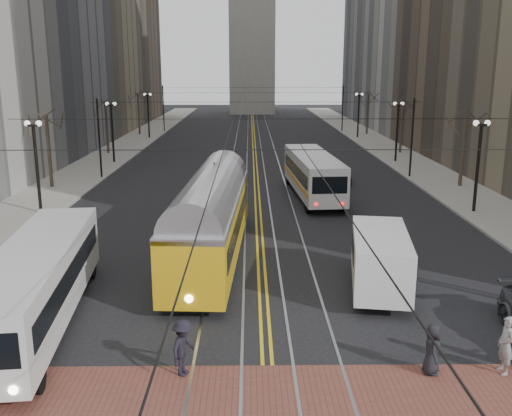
{
  "coord_description": "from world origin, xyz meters",
  "views": [
    {
      "loc": [
        -0.53,
        -16.95,
        8.94
      ],
      "look_at": [
        -0.26,
        7.29,
        3.0
      ],
      "focal_mm": 40.0,
      "sensor_mm": 36.0,
      "label": 1
    }
  ],
  "objects_px": {
    "pedestrian_d": "(183,348)",
    "streetcar": "(212,225)",
    "rear_bus": "(313,176)",
    "cargo_van": "(380,263)",
    "sedan_grey": "(340,174)",
    "pedestrian_b": "(506,345)",
    "transit_bus": "(38,287)",
    "pedestrian_a": "(432,349)"
  },
  "relations": [
    {
      "from": "pedestrian_a",
      "to": "transit_bus",
      "type": "bearing_deg",
      "value": 85.18
    },
    {
      "from": "rear_bus",
      "to": "pedestrian_a",
      "type": "bearing_deg",
      "value": -91.61
    },
    {
      "from": "rear_bus",
      "to": "pedestrian_b",
      "type": "xyz_separation_m",
      "value": [
        3.15,
        -24.33,
        -0.61
      ]
    },
    {
      "from": "streetcar",
      "to": "cargo_van",
      "type": "bearing_deg",
      "value": -27.78
    },
    {
      "from": "cargo_van",
      "to": "pedestrian_a",
      "type": "xyz_separation_m",
      "value": [
        0.14,
        -6.5,
        -0.44
      ]
    },
    {
      "from": "pedestrian_d",
      "to": "streetcar",
      "type": "bearing_deg",
      "value": 19.66
    },
    {
      "from": "cargo_van",
      "to": "pedestrian_d",
      "type": "distance_m",
      "value": 9.77
    },
    {
      "from": "transit_bus",
      "to": "pedestrian_a",
      "type": "height_order",
      "value": "transit_bus"
    },
    {
      "from": "transit_bus",
      "to": "pedestrian_d",
      "type": "bearing_deg",
      "value": -38.42
    },
    {
      "from": "rear_bus",
      "to": "transit_bus",
      "type": "bearing_deg",
      "value": -123.83
    },
    {
      "from": "transit_bus",
      "to": "rear_bus",
      "type": "height_order",
      "value": "rear_bus"
    },
    {
      "from": "sedan_grey",
      "to": "pedestrian_a",
      "type": "distance_m",
      "value": 29.74
    },
    {
      "from": "cargo_van",
      "to": "pedestrian_d",
      "type": "xyz_separation_m",
      "value": [
        -7.28,
        -6.5,
        -0.35
      ]
    },
    {
      "from": "transit_bus",
      "to": "streetcar",
      "type": "height_order",
      "value": "streetcar"
    },
    {
      "from": "streetcar",
      "to": "rear_bus",
      "type": "xyz_separation_m",
      "value": [
        6.32,
        13.58,
        -0.14
      ]
    },
    {
      "from": "transit_bus",
      "to": "pedestrian_b",
      "type": "xyz_separation_m",
      "value": [
        15.15,
        -3.53,
        -0.53
      ]
    },
    {
      "from": "sedan_grey",
      "to": "pedestrian_b",
      "type": "distance_m",
      "value": 29.69
    },
    {
      "from": "streetcar",
      "to": "pedestrian_b",
      "type": "height_order",
      "value": "streetcar"
    },
    {
      "from": "transit_bus",
      "to": "cargo_van",
      "type": "xyz_separation_m",
      "value": [
        12.81,
        2.97,
        -0.21
      ]
    },
    {
      "from": "streetcar",
      "to": "pedestrian_d",
      "type": "xyz_separation_m",
      "value": [
        -0.16,
        -10.75,
        -0.78
      ]
    },
    {
      "from": "transit_bus",
      "to": "pedestrian_a",
      "type": "distance_m",
      "value": 13.44
    },
    {
      "from": "rear_bus",
      "to": "streetcar",
      "type": "bearing_deg",
      "value": -118.77
    },
    {
      "from": "rear_bus",
      "to": "sedan_grey",
      "type": "xyz_separation_m",
      "value": [
        2.77,
        5.36,
        -0.81
      ]
    },
    {
      "from": "pedestrian_b",
      "to": "transit_bus",
      "type": "bearing_deg",
      "value": -105.62
    },
    {
      "from": "transit_bus",
      "to": "pedestrian_b",
      "type": "relative_size",
      "value": 6.42
    },
    {
      "from": "pedestrian_b",
      "to": "pedestrian_d",
      "type": "distance_m",
      "value": 9.63
    },
    {
      "from": "cargo_van",
      "to": "pedestrian_a",
      "type": "relative_size",
      "value": 3.56
    },
    {
      "from": "pedestrian_a",
      "to": "sedan_grey",
      "type": "bearing_deg",
      "value": 6.91
    },
    {
      "from": "pedestrian_d",
      "to": "cargo_van",
      "type": "bearing_deg",
      "value": -27.73
    },
    {
      "from": "rear_bus",
      "to": "pedestrian_b",
      "type": "distance_m",
      "value": 24.54
    },
    {
      "from": "transit_bus",
      "to": "rear_bus",
      "type": "relative_size",
      "value": 0.99
    },
    {
      "from": "sedan_grey",
      "to": "cargo_van",
      "type": "bearing_deg",
      "value": -90.79
    },
    {
      "from": "streetcar",
      "to": "sedan_grey",
      "type": "xyz_separation_m",
      "value": [
        9.09,
        18.94,
        -0.96
      ]
    },
    {
      "from": "transit_bus",
      "to": "pedestrian_d",
      "type": "relative_size",
      "value": 6.61
    },
    {
      "from": "streetcar",
      "to": "cargo_van",
      "type": "height_order",
      "value": "streetcar"
    },
    {
      "from": "streetcar",
      "to": "pedestrian_a",
      "type": "xyz_separation_m",
      "value": [
        7.26,
        -10.75,
        -0.87
      ]
    },
    {
      "from": "transit_bus",
      "to": "sedan_grey",
      "type": "relative_size",
      "value": 2.79
    },
    {
      "from": "cargo_van",
      "to": "rear_bus",
      "type": "bearing_deg",
      "value": 101.6
    },
    {
      "from": "transit_bus",
      "to": "pedestrian_d",
      "type": "distance_m",
      "value": 6.58
    },
    {
      "from": "pedestrian_a",
      "to": "pedestrian_d",
      "type": "height_order",
      "value": "pedestrian_d"
    },
    {
      "from": "rear_bus",
      "to": "cargo_van",
      "type": "xyz_separation_m",
      "value": [
        0.81,
        -17.83,
        -0.28
      ]
    },
    {
      "from": "sedan_grey",
      "to": "rear_bus",
      "type": "bearing_deg",
      "value": -113.31
    }
  ]
}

